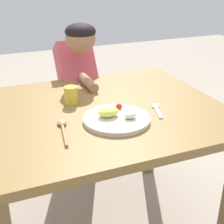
{
  "coord_description": "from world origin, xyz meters",
  "views": [
    {
      "loc": [
        -0.45,
        -1.24,
        1.29
      ],
      "look_at": [
        0.02,
        -0.09,
        0.72
      ],
      "focal_mm": 51.99,
      "sensor_mm": 36.0,
      "label": 1
    }
  ],
  "objects": [
    {
      "name": "spoon",
      "position": [
        -0.2,
        -0.13,
        0.71
      ],
      "size": [
        0.06,
        0.21,
        0.02
      ],
      "rotation": [
        0.0,
        0.0,
        1.42
      ],
      "color": "tan",
      "rests_on": "dining_table"
    },
    {
      "name": "plate",
      "position": [
        0.02,
        -0.14,
        0.72
      ],
      "size": [
        0.28,
        0.28,
        0.06
      ],
      "color": "beige",
      "rests_on": "dining_table"
    },
    {
      "name": "dining_table",
      "position": [
        0.0,
        0.0,
        0.61
      ],
      "size": [
        1.09,
        0.91,
        0.7
      ],
      "color": "olive",
      "rests_on": "ground_plane"
    },
    {
      "name": "drinking_cup",
      "position": [
        -0.1,
        0.11,
        0.74
      ],
      "size": [
        0.06,
        0.06,
        0.08
      ],
      "primitive_type": "cylinder",
      "color": "gold",
      "rests_on": "dining_table"
    },
    {
      "name": "person",
      "position": [
        0.04,
        0.52,
        0.52
      ],
      "size": [
        0.22,
        0.47,
        1.01
      ],
      "rotation": [
        0.0,
        0.0,
        3.14
      ],
      "color": "#3C4E59",
      "rests_on": "ground_plane"
    },
    {
      "name": "fork",
      "position": [
        0.23,
        -0.11,
        0.7
      ],
      "size": [
        0.08,
        0.18,
        0.01
      ],
      "rotation": [
        0.0,
        0.0,
        1.26
      ],
      "color": "silver",
      "rests_on": "dining_table"
    }
  ]
}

